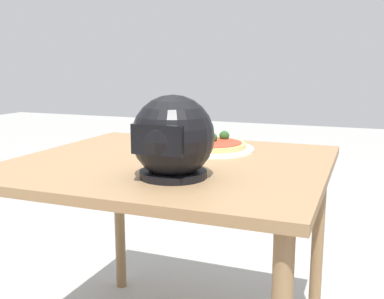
# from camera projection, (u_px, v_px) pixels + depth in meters

# --- Properties ---
(dining_table) EXTENTS (1.06, 0.98, 0.77)m
(dining_table) POSITION_uv_depth(u_px,v_px,m) (171.00, 184.00, 1.58)
(dining_table) COLOR olive
(dining_table) RESTS_ON ground
(pizza_plate) EXTENTS (0.33, 0.33, 0.01)m
(pizza_plate) POSITION_uv_depth(u_px,v_px,m) (211.00, 149.00, 1.74)
(pizza_plate) COLOR white
(pizza_plate) RESTS_ON dining_table
(pizza) EXTENTS (0.27, 0.27, 0.05)m
(pizza) POSITION_uv_depth(u_px,v_px,m) (211.00, 144.00, 1.74)
(pizza) COLOR tan
(pizza) RESTS_ON pizza_plate
(motorcycle_helmet) EXTENTS (0.24, 0.24, 0.24)m
(motorcycle_helmet) POSITION_uv_depth(u_px,v_px,m) (173.00, 139.00, 1.30)
(motorcycle_helmet) COLOR black
(motorcycle_helmet) RESTS_ON dining_table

